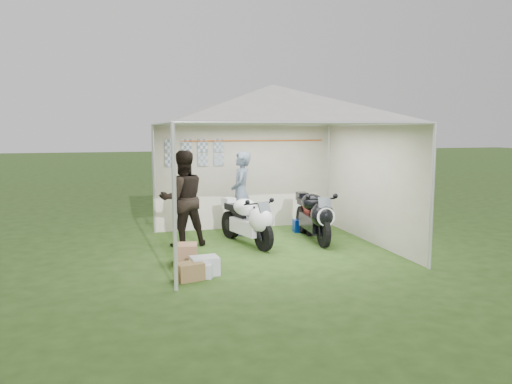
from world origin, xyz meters
TOP-DOWN VIEW (x-y plane):
  - ground at (0.00, 0.00)m, footprint 80.00×80.00m
  - canopy_tent at (-0.00, 0.03)m, footprint 5.66×5.66m
  - motorcycle_white at (-0.36, 0.34)m, footprint 0.74×1.80m
  - motorcycle_black at (0.99, 0.35)m, footprint 0.52×1.94m
  - paddock_stand at (1.06, 1.23)m, footprint 0.37×0.25m
  - person_dark_jacket at (-1.57, 0.62)m, footprint 0.99×0.84m
  - person_blue_jacket at (-0.26, 1.32)m, footprint 0.59×0.73m
  - equipment_box at (1.28, 0.92)m, footprint 0.50×0.42m
  - crate_0 at (-1.49, -1.36)m, footprint 0.44×0.35m
  - crate_1 at (-1.69, -0.66)m, footprint 0.43×0.43m
  - crate_2 at (-1.53, -1.48)m, footprint 0.36×0.34m
  - crate_3 at (-1.75, -1.56)m, footprint 0.44×0.36m

SIDE VIEW (x-z plane):
  - ground at x=0.00m, z-range 0.00..0.00m
  - crate_2 at x=-1.53m, z-range 0.00..0.21m
  - crate_3 at x=-1.75m, z-range 0.00..0.26m
  - paddock_stand at x=1.06m, z-range 0.00..0.27m
  - crate_0 at x=-1.49m, z-range 0.00..0.28m
  - crate_1 at x=-1.69m, z-range 0.00..0.33m
  - equipment_box at x=1.28m, z-range 0.00..0.46m
  - motorcycle_white at x=-0.36m, z-range 0.05..0.96m
  - motorcycle_black at x=0.99m, z-range 0.06..1.01m
  - person_blue_jacket at x=-0.26m, z-range 0.00..1.74m
  - person_dark_jacket at x=-1.57m, z-range 0.00..1.81m
  - canopy_tent at x=0.00m, z-range 1.08..4.08m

